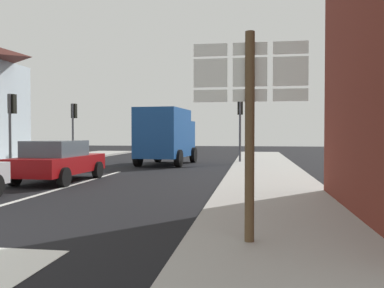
{
  "coord_description": "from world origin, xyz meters",
  "views": [
    {
      "loc": [
        5.94,
        -5.43,
        1.72
      ],
      "look_at": [
        3.23,
        12.43,
        1.25
      ],
      "focal_mm": 37.91,
      "sensor_mm": 36.0,
      "label": 1
    }
  ],
  "objects_px": {
    "traffic_light_near_left": "(12,114)",
    "traffic_light_far_left": "(74,119)",
    "route_sign_post": "(250,114)",
    "traffic_light_far_right": "(240,116)",
    "sedan_far": "(58,161)",
    "delivery_truck": "(166,135)"
  },
  "relations": [
    {
      "from": "sedan_far",
      "to": "delivery_truck",
      "type": "distance_m",
      "value": 8.68
    },
    {
      "from": "sedan_far",
      "to": "traffic_light_far_left",
      "type": "distance_m",
      "value": 11.51
    },
    {
      "from": "route_sign_post",
      "to": "traffic_light_far_left",
      "type": "relative_size",
      "value": 0.89
    },
    {
      "from": "traffic_light_far_right",
      "to": "traffic_light_near_left",
      "type": "bearing_deg",
      "value": -151.0
    },
    {
      "from": "route_sign_post",
      "to": "traffic_light_far_right",
      "type": "xyz_separation_m",
      "value": [
        -0.69,
        17.19,
        0.73
      ]
    },
    {
      "from": "traffic_light_far_left",
      "to": "traffic_light_near_left",
      "type": "xyz_separation_m",
      "value": [
        0.0,
        -6.59,
        -0.02
      ]
    },
    {
      "from": "sedan_far",
      "to": "traffic_light_near_left",
      "type": "xyz_separation_m",
      "value": [
        -4.29,
        3.92,
        1.87
      ]
    },
    {
      "from": "sedan_far",
      "to": "traffic_light_far_right",
      "type": "bearing_deg",
      "value": 57.74
    },
    {
      "from": "traffic_light_far_right",
      "to": "traffic_light_far_left",
      "type": "relative_size",
      "value": 1.03
    },
    {
      "from": "sedan_far",
      "to": "traffic_light_near_left",
      "type": "bearing_deg",
      "value": 137.58
    },
    {
      "from": "delivery_truck",
      "to": "traffic_light_far_right",
      "type": "bearing_deg",
      "value": 18.06
    },
    {
      "from": "delivery_truck",
      "to": "traffic_light_near_left",
      "type": "bearing_deg",
      "value": -145.1
    },
    {
      "from": "sedan_far",
      "to": "route_sign_post",
      "type": "xyz_separation_m",
      "value": [
        6.8,
        -7.51,
        1.24
      ]
    },
    {
      "from": "route_sign_post",
      "to": "traffic_light_far_left",
      "type": "xyz_separation_m",
      "value": [
        -11.08,
        18.02,
        0.65
      ]
    },
    {
      "from": "traffic_light_far_right",
      "to": "traffic_light_near_left",
      "type": "height_order",
      "value": "traffic_light_far_right"
    },
    {
      "from": "delivery_truck",
      "to": "traffic_light_far_left",
      "type": "xyz_separation_m",
      "value": [
        -6.39,
        2.14,
        1.01
      ]
    },
    {
      "from": "delivery_truck",
      "to": "route_sign_post",
      "type": "xyz_separation_m",
      "value": [
        4.7,
        -15.88,
        0.35
      ]
    },
    {
      "from": "traffic_light_near_left",
      "to": "traffic_light_far_left",
      "type": "bearing_deg",
      "value": 90.0
    },
    {
      "from": "traffic_light_far_left",
      "to": "traffic_light_near_left",
      "type": "height_order",
      "value": "traffic_light_far_left"
    },
    {
      "from": "route_sign_post",
      "to": "traffic_light_far_right",
      "type": "bearing_deg",
      "value": 92.29
    },
    {
      "from": "delivery_truck",
      "to": "traffic_light_near_left",
      "type": "height_order",
      "value": "traffic_light_near_left"
    },
    {
      "from": "traffic_light_far_left",
      "to": "traffic_light_near_left",
      "type": "bearing_deg",
      "value": -90.0
    }
  ]
}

